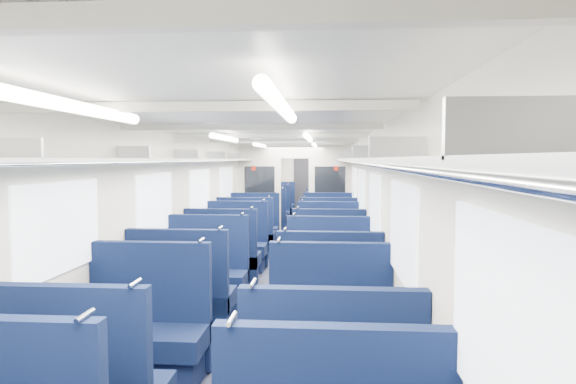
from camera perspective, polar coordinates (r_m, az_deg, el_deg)
name	(u,v)px	position (r m, az deg, el deg)	size (l,w,h in m)	color
floor	(283,267)	(9.41, -0.57, -8.43)	(2.80, 18.00, 0.01)	black
ceiling	(283,139)	(9.20, -0.57, 6.02)	(2.80, 18.00, 0.01)	silver
wall_left	(207,203)	(9.46, -9.06, -1.21)	(0.02, 18.00, 2.35)	beige
dado_left	(209,247)	(9.56, -8.92, -6.15)	(0.03, 17.90, 0.70)	black
wall_right	(360,204)	(9.22, 8.13, -1.33)	(0.02, 18.00, 2.35)	beige
dado_right	(359,249)	(9.33, 8.00, -6.38)	(0.03, 17.90, 0.70)	black
wall_far	(304,182)	(18.20, 1.86, 1.19)	(2.80, 0.02, 2.35)	beige
luggage_rack_left	(217,160)	(9.38, -7.99, 3.64)	(0.36, 17.40, 0.18)	#B2B5BA
luggage_rack_right	(350,160)	(9.17, 7.01, 3.65)	(0.36, 17.40, 0.18)	#B2B5BA
windows	(281,192)	(8.76, -0.83, 0.05)	(2.78, 15.60, 0.75)	white
ceiling_fittings	(282,142)	(8.94, -0.72, 5.70)	(2.70, 16.06, 0.11)	beige
end_door	(304,186)	(18.15, 1.85, 0.63)	(0.75, 0.06, 2.00)	black
bulkhead	(295,189)	(12.62, 0.76, 0.33)	(2.80, 0.10, 2.35)	beige
seat_6	(146,336)	(4.92, -15.70, -15.35)	(1.13, 0.62, 1.25)	#0B1638
seat_7	(330,338)	(4.73, 4.77, -16.02)	(1.13, 0.62, 1.25)	#0B1638
seat_8	(182,301)	(5.96, -11.83, -11.88)	(1.13, 0.62, 1.25)	#0B1638
seat_9	(330,305)	(5.69, 4.70, -12.57)	(1.13, 0.62, 1.25)	#0B1638
seat_10	(206,277)	(7.01, -9.24, -9.47)	(1.13, 0.62, 1.25)	#0B1638
seat_11	(329,281)	(6.78, 4.64, -9.91)	(1.13, 0.62, 1.25)	#0B1638
seat_12	(223,260)	(8.11, -7.31, -7.65)	(1.13, 0.62, 1.25)	#0B1638
seat_13	(329,261)	(8.04, 4.60, -7.74)	(1.13, 0.62, 1.25)	#0B1638
seat_14	(236,248)	(9.20, -5.89, -6.28)	(1.13, 0.62, 1.25)	#0B1638
seat_15	(328,249)	(9.06, 4.57, -6.43)	(1.13, 0.62, 1.25)	#0B1638
seat_16	(246,238)	(10.36, -4.71, -5.15)	(1.13, 0.62, 1.25)	#0B1638
seat_17	(328,238)	(10.30, 4.54, -5.19)	(1.13, 0.62, 1.25)	#0B1638
seat_18	(254,230)	(11.38, -3.88, -4.34)	(1.13, 0.62, 1.25)	#0B1638
seat_19	(328,230)	(11.46, 4.52, -4.29)	(1.13, 0.62, 1.25)	#0B1638
seat_20	(265,219)	(13.51, -2.56, -3.06)	(1.13, 0.62, 1.25)	#0B1638
seat_21	(328,220)	(13.42, 4.50, -3.11)	(1.13, 0.62, 1.25)	#0B1638
seat_22	(270,214)	(14.71, -1.99, -2.50)	(1.13, 0.62, 1.25)	#0B1638
seat_23	(328,215)	(14.56, 4.49, -2.57)	(1.13, 0.62, 1.25)	#0B1638
seat_24	(274,211)	(15.67, -1.60, -2.11)	(1.13, 0.62, 1.25)	#0B1638
seat_25	(328,211)	(15.69, 4.48, -2.12)	(1.13, 0.62, 1.25)	#0B1638
seat_26	(278,207)	(16.88, -1.17, -1.70)	(1.13, 0.62, 1.25)	#0B1638
seat_27	(328,207)	(16.76, 4.47, -1.74)	(1.13, 0.62, 1.25)	#0B1638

